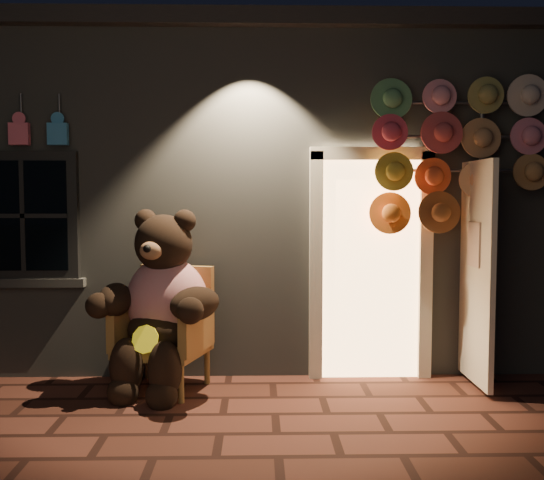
{
  "coord_description": "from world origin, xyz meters",
  "views": [
    {
      "loc": [
        0.28,
        -4.53,
        1.74
      ],
      "look_at": [
        0.4,
        1.0,
        1.35
      ],
      "focal_mm": 42.0,
      "sensor_mm": 36.0,
      "label": 1
    }
  ],
  "objects": [
    {
      "name": "ground",
      "position": [
        0.0,
        0.0,
        0.0
      ],
      "size": [
        60.0,
        60.0,
        0.0
      ],
      "primitive_type": "plane",
      "color": "#582B21",
      "rests_on": "ground"
    },
    {
      "name": "shop_building",
      "position": [
        0.0,
        3.99,
        1.74
      ],
      "size": [
        7.3,
        5.95,
        3.51
      ],
      "color": "slate",
      "rests_on": "ground"
    },
    {
      "name": "wicker_armchair",
      "position": [
        -0.54,
        1.16,
        0.54
      ],
      "size": [
        0.9,
        0.86,
        1.09
      ],
      "rotation": [
        0.0,
        0.0,
        -0.31
      ],
      "color": "olive",
      "rests_on": "ground"
    },
    {
      "name": "teddy_bear",
      "position": [
        -0.57,
        1.02,
        0.78
      ],
      "size": [
        1.15,
        1.06,
        1.66
      ],
      "rotation": [
        0.0,
        0.0,
        -0.31
      ],
      "color": "#AA1222",
      "rests_on": "ground"
    },
    {
      "name": "hat_rack",
      "position": [
        2.07,
        1.28,
        2.16
      ],
      "size": [
        1.6,
        0.22,
        2.82
      ],
      "color": "#59595E",
      "rests_on": "ground"
    }
  ]
}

